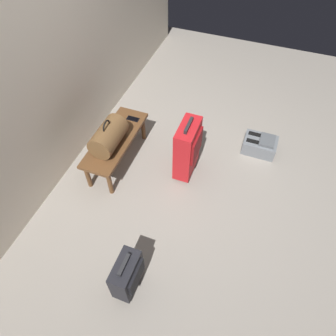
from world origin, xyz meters
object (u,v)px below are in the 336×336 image
object	(u,v)px
duffel_bag_brown	(109,136)
backpack_grey	(260,145)
bench	(116,142)
suitcase_upright_red	(187,149)
cell_phone	(133,119)
suitcase_small_charcoal	(127,275)

from	to	relation	value
duffel_bag_brown	backpack_grey	bearing A→B (deg)	-60.83
bench	suitcase_upright_red	world-z (taller)	suitcase_upright_red
cell_phone	suitcase_upright_red	distance (m)	0.77
suitcase_upright_red	suitcase_small_charcoal	world-z (taller)	suitcase_upright_red
duffel_bag_brown	cell_phone	xyz separation A→B (m)	(0.46, -0.05, -0.13)
bench	duffel_bag_brown	xyz separation A→B (m)	(-0.11, 0.00, 0.19)
duffel_bag_brown	backpack_grey	distance (m)	1.78
bench	backpack_grey	world-z (taller)	bench
suitcase_upright_red	suitcase_small_charcoal	xyz separation A→B (m)	(-1.40, 0.05, -0.13)
bench	cell_phone	distance (m)	0.36
bench	suitcase_small_charcoal	bearing A→B (deg)	-150.11
suitcase_small_charcoal	backpack_grey	size ratio (longest dim) A/B	1.21
cell_phone	suitcase_small_charcoal	world-z (taller)	suitcase_small_charcoal
bench	suitcase_upright_red	xyz separation A→B (m)	(0.12, -0.79, 0.06)
suitcase_small_charcoal	backpack_grey	distance (m)	2.16
cell_phone	suitcase_small_charcoal	distance (m)	1.77
suitcase_upright_red	suitcase_small_charcoal	size ratio (longest dim) A/B	1.57
bench	backpack_grey	bearing A→B (deg)	-64.13
suitcase_upright_red	backpack_grey	distance (m)	0.98
bench	cell_phone	xyz separation A→B (m)	(0.35, -0.05, 0.06)
duffel_bag_brown	backpack_grey	size ratio (longest dim) A/B	1.16
bench	duffel_bag_brown	bearing A→B (deg)	180.00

